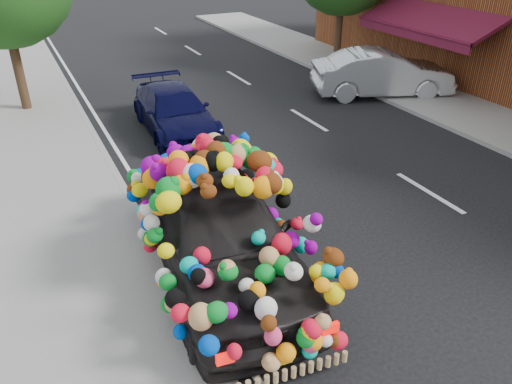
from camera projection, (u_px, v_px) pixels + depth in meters
ground at (285, 233)px, 9.46m from camera, size 100.00×100.00×0.00m
sidewalk at (44, 297)px, 7.76m from camera, size 4.00×60.00×0.12m
kerb at (165, 263)px, 8.51m from camera, size 0.15×60.00×0.13m
footpath_far at (474, 115)px, 14.98m from camera, size 3.00×40.00×0.12m
lane_markings at (429, 192)px, 10.86m from camera, size 6.00×50.00×0.01m
plush_art_car at (218, 210)px, 7.82m from camera, size 2.88×5.41×2.35m
navy_sedan at (175, 111)px, 13.66m from camera, size 1.90×4.27×1.22m
silver_hatchback at (382, 73)px, 16.49m from camera, size 4.82×3.14×1.50m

